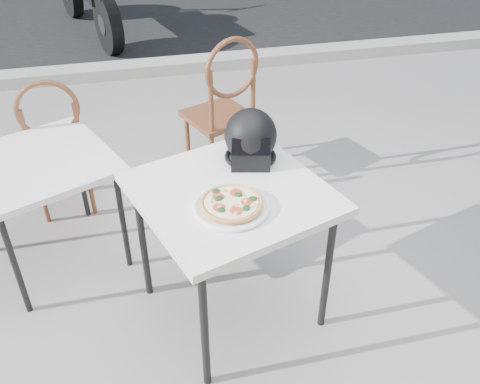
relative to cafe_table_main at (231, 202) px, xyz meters
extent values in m
plane|color=gray|center=(0.16, 0.34, -0.72)|extent=(80.00, 80.00, 0.00)
cube|color=#ACA9A1|center=(0.16, 3.34, -0.66)|extent=(30.00, 0.25, 0.12)
cube|color=white|center=(0.00, 0.00, 0.05)|extent=(1.06, 1.06, 0.04)
cylinder|color=black|center=(-0.22, -0.44, -0.35)|extent=(0.05, 0.05, 0.75)
cylinder|color=black|center=(0.44, -0.22, -0.35)|extent=(0.05, 0.05, 0.75)
cylinder|color=black|center=(-0.44, 0.22, -0.35)|extent=(0.05, 0.05, 0.75)
cylinder|color=black|center=(0.22, 0.44, -0.35)|extent=(0.05, 0.05, 0.75)
cylinder|color=white|center=(-0.03, -0.14, 0.08)|extent=(0.38, 0.38, 0.01)
torus|color=white|center=(-0.03, -0.14, 0.08)|extent=(0.40, 0.40, 0.02)
cylinder|color=gold|center=(-0.03, -0.14, 0.10)|extent=(0.37, 0.37, 0.01)
torus|color=gold|center=(-0.03, -0.14, 0.11)|extent=(0.38, 0.38, 0.02)
cylinder|color=#AD1F13|center=(-0.03, -0.14, 0.11)|extent=(0.33, 0.33, 0.00)
cylinder|color=#FFF4C3|center=(-0.03, -0.14, 0.11)|extent=(0.32, 0.32, 0.00)
cylinder|color=red|center=(0.04, -0.16, 0.11)|extent=(0.07, 0.07, 0.00)
cylinder|color=red|center=(0.01, -0.08, 0.11)|extent=(0.07, 0.07, 0.00)
cylinder|color=red|center=(-0.08, -0.10, 0.11)|extent=(0.07, 0.07, 0.00)
cylinder|color=red|center=(-0.09, -0.17, 0.11)|extent=(0.07, 0.07, 0.00)
cylinder|color=red|center=(-0.02, -0.21, 0.11)|extent=(0.07, 0.07, 0.00)
ellipsoid|color=#153A19|center=(0.01, -0.10, 0.11)|extent=(0.05, 0.05, 0.01)
ellipsoid|color=#153A19|center=(-0.08, -0.11, 0.11)|extent=(0.05, 0.04, 0.01)
ellipsoid|color=#153A19|center=(0.02, -0.21, 0.11)|extent=(0.04, 0.05, 0.01)
ellipsoid|color=#153A19|center=(-0.08, -0.19, 0.11)|extent=(0.05, 0.05, 0.01)
ellipsoid|color=#153A19|center=(0.07, -0.15, 0.11)|extent=(0.05, 0.04, 0.01)
ellipsoid|color=#153A19|center=(-0.08, -0.06, 0.11)|extent=(0.05, 0.05, 0.01)
cylinder|color=#DBDB86|center=(-0.03, -0.18, 0.12)|extent=(0.02, 0.03, 0.02)
cylinder|color=#DBDB86|center=(-0.05, -0.06, 0.12)|extent=(0.03, 0.03, 0.02)
cylinder|color=#DBDB86|center=(0.03, -0.16, 0.12)|extent=(0.02, 0.02, 0.02)
cylinder|color=#DBDB86|center=(0.00, -0.05, 0.12)|extent=(0.02, 0.03, 0.02)
cylinder|color=#DBDB86|center=(-0.03, -0.24, 0.12)|extent=(0.03, 0.03, 0.02)
cylinder|color=#DBDB86|center=(-0.12, -0.13, 0.12)|extent=(0.02, 0.02, 0.02)
cylinder|color=#DBDB86|center=(0.06, -0.19, 0.12)|extent=(0.02, 0.02, 0.02)
cylinder|color=#DBDB86|center=(-0.09, -0.18, 0.12)|extent=(0.03, 0.03, 0.02)
ellipsoid|color=black|center=(0.15, 0.25, 0.21)|extent=(0.31, 0.32, 0.27)
cube|color=black|center=(0.13, 0.17, 0.12)|extent=(0.21, 0.14, 0.11)
torus|color=black|center=(0.15, 0.25, 0.09)|extent=(0.32, 0.32, 0.02)
cube|color=black|center=(0.13, 0.13, 0.21)|extent=(0.19, 0.08, 0.08)
cube|color=brown|center=(0.19, 1.34, -0.25)|extent=(0.55, 0.55, 0.04)
cylinder|color=brown|center=(0.28, 1.56, -0.49)|extent=(0.04, 0.04, 0.46)
cylinder|color=brown|center=(-0.03, 1.43, -0.49)|extent=(0.04, 0.04, 0.46)
cylinder|color=brown|center=(0.41, 1.25, -0.49)|extent=(0.04, 0.04, 0.46)
cylinder|color=brown|center=(0.10, 1.12, -0.49)|extent=(0.04, 0.04, 0.46)
cylinder|color=brown|center=(0.41, 1.24, -0.03)|extent=(0.04, 0.04, 0.44)
cylinder|color=brown|center=(0.10, 1.11, -0.03)|extent=(0.04, 0.04, 0.44)
torus|color=brown|center=(0.26, 1.18, 0.17)|extent=(0.39, 0.19, 0.41)
cube|color=white|center=(-0.94, 0.62, -0.04)|extent=(0.97, 0.97, 0.04)
cylinder|color=black|center=(-1.09, 0.22, -0.39)|extent=(0.04, 0.04, 0.66)
cylinder|color=black|center=(-0.53, 0.47, -0.39)|extent=(0.04, 0.04, 0.66)
cylinder|color=black|center=(-0.78, 1.03, -0.39)|extent=(0.04, 0.04, 0.66)
cube|color=brown|center=(-0.90, 1.17, -0.29)|extent=(0.41, 0.41, 0.03)
cylinder|color=brown|center=(-0.76, 1.34, -0.51)|extent=(0.03, 0.03, 0.42)
cylinder|color=brown|center=(-1.06, 1.31, -0.51)|extent=(0.03, 0.03, 0.42)
cylinder|color=brown|center=(-0.74, 1.04, -0.51)|extent=(0.03, 0.03, 0.42)
cylinder|color=brown|center=(-1.04, 1.01, -0.51)|extent=(0.03, 0.03, 0.42)
cylinder|color=brown|center=(-0.73, 1.03, -0.10)|extent=(0.03, 0.03, 0.40)
cylinder|color=brown|center=(-1.04, 1.00, -0.10)|extent=(0.03, 0.03, 0.40)
torus|color=brown|center=(-0.89, 1.01, 0.08)|extent=(0.37, 0.06, 0.37)
cylinder|color=black|center=(-0.53, 4.01, -0.39)|extent=(0.32, 0.66, 0.65)
cylinder|color=slate|center=(-0.53, 4.01, -0.39)|extent=(0.21, 0.25, 0.22)
camera|label=1|loc=(-0.40, -1.99, 1.51)|focal=40.00mm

